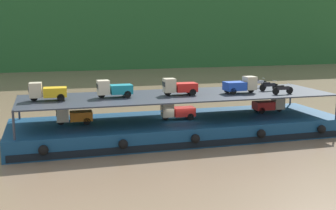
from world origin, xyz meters
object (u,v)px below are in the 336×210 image
object	(u,v)px
mini_truck_upper_mid	(114,89)
motorcycle_upper_stbd	(257,83)
mini_truck_upper_stern	(47,92)
mini_truck_upper_bow	(241,85)
mini_truck_lower_mid	(269,105)
motorcycle_upper_port	(283,89)
motorcycle_upper_centre	(269,86)
mini_truck_lower_aft	(177,111)
mini_truck_upper_fore	(179,87)
mini_truck_lower_stern	(74,115)
cargo_barge	(179,128)

from	to	relation	value
mini_truck_upper_mid	motorcycle_upper_stbd	size ratio (longest dim) A/B	1.45
mini_truck_upper_stern	mini_truck_upper_bow	world-z (taller)	same
mini_truck_upper_mid	mini_truck_upper_bow	xyz separation A→B (m)	(10.50, -0.76, 0.00)
mini_truck_lower_mid	motorcycle_upper_stbd	size ratio (longest dim) A/B	1.46
motorcycle_upper_stbd	mini_truck_lower_mid	bearing A→B (deg)	-78.76
mini_truck_upper_stern	motorcycle_upper_port	bearing A→B (deg)	-6.68
mini_truck_upper_mid	motorcycle_upper_centre	bearing A→B (deg)	-0.61
mini_truck_upper_stern	mini_truck_upper_mid	size ratio (longest dim) A/B	1.01
motorcycle_upper_port	mini_truck_lower_mid	bearing A→B (deg)	83.45
mini_truck_lower_aft	motorcycle_upper_stbd	bearing A→B (deg)	15.47
mini_truck_lower_mid	mini_truck_upper_stern	xyz separation A→B (m)	(-18.88, -0.40, 2.00)
mini_truck_upper_stern	mini_truck_upper_mid	xyz separation A→B (m)	(5.03, 0.10, 0.00)
motorcycle_upper_centre	mini_truck_upper_mid	bearing A→B (deg)	179.39
mini_truck_upper_fore	motorcycle_upper_centre	size ratio (longest dim) A/B	1.45
motorcycle_upper_centre	mini_truck_upper_bow	bearing A→B (deg)	-168.28
mini_truck_lower_mid	mini_truck_upper_bow	xyz separation A→B (m)	(-3.34, -1.06, 2.00)
mini_truck_upper_fore	motorcycle_upper_stbd	distance (m)	8.55
motorcycle_upper_stbd	mini_truck_upper_bow	bearing A→B (deg)	-137.48
mini_truck_upper_bow	motorcycle_upper_port	xyz separation A→B (m)	(3.05, -1.51, -0.26)
mini_truck_lower_stern	cargo_barge	bearing A→B (deg)	-2.67
mini_truck_lower_mid	motorcycle_upper_port	size ratio (longest dim) A/B	1.46
cargo_barge	mini_truck_lower_stern	xyz separation A→B (m)	(-8.42, 0.39, 1.44)
cargo_barge	mini_truck_upper_bow	xyz separation A→B (m)	(5.23, -0.59, 3.44)
mini_truck_lower_aft	motorcycle_upper_centre	world-z (taller)	motorcycle_upper_centre
mini_truck_lower_stern	mini_truck_upper_fore	world-z (taller)	mini_truck_upper_fore
mini_truck_upper_fore	mini_truck_upper_bow	size ratio (longest dim) A/B	1.00
mini_truck_upper_stern	mini_truck_upper_bow	xyz separation A→B (m)	(15.53, -0.66, 0.00)
motorcycle_upper_port	mini_truck_upper_fore	bearing A→B (deg)	166.59
mini_truck_lower_aft	motorcycle_upper_port	distance (m)	8.84
cargo_barge	mini_truck_upper_fore	xyz separation A→B (m)	(0.01, -0.13, 3.44)
cargo_barge	motorcycle_upper_port	xyz separation A→B (m)	(8.28, -2.10, 3.18)
mini_truck_lower_mid	mini_truck_upper_bow	bearing A→B (deg)	-162.38
cargo_barge	mini_truck_upper_fore	bearing A→B (deg)	-86.03
mini_truck_upper_bow	motorcycle_upper_stbd	world-z (taller)	mini_truck_upper_bow
mini_truck_lower_stern	mini_truck_lower_aft	size ratio (longest dim) A/B	0.99
mini_truck_upper_mid	mini_truck_upper_bow	world-z (taller)	same
mini_truck_upper_fore	motorcycle_upper_centre	distance (m)	8.21
cargo_barge	motorcycle_upper_centre	xyz separation A→B (m)	(8.22, 0.03, 3.18)
motorcycle_upper_centre	motorcycle_upper_stbd	bearing A→B (deg)	89.38
mini_truck_upper_bow	motorcycle_upper_stbd	bearing A→B (deg)	42.52
motorcycle_upper_centre	motorcycle_upper_port	bearing A→B (deg)	-88.27
mini_truck_upper_stern	motorcycle_upper_centre	size ratio (longest dim) A/B	1.47
mini_truck_lower_aft	mini_truck_upper_bow	bearing A→B (deg)	-4.55
cargo_barge	mini_truck_upper_mid	distance (m)	6.30
mini_truck_upper_mid	motorcycle_upper_stbd	distance (m)	13.66
mini_truck_upper_stern	mini_truck_upper_fore	xyz separation A→B (m)	(10.31, -0.20, 0.00)
mini_truck_lower_aft	mini_truck_upper_fore	size ratio (longest dim) A/B	1.01
mini_truck_lower_mid	mini_truck_lower_stern	bearing A→B (deg)	-179.73
cargo_barge	mini_truck_lower_mid	bearing A→B (deg)	3.14
mini_truck_lower_aft	mini_truck_upper_fore	xyz separation A→B (m)	(0.18, 0.03, 2.00)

